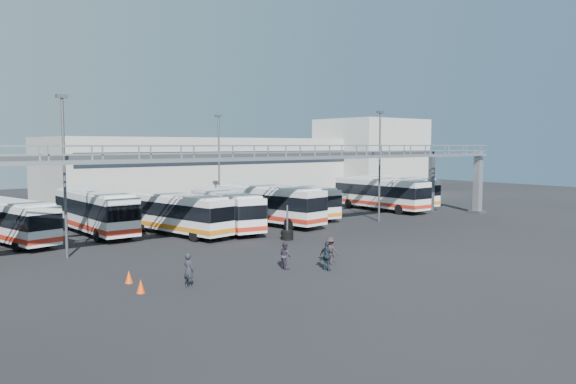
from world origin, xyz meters
TOP-DOWN VIEW (x-y plane):
  - ground at (0.00, 0.00)m, footprint 140.00×140.00m
  - gantry at (0.00, 5.87)m, footprint 51.40×5.15m
  - warehouse at (12.00, 38.00)m, footprint 42.00×14.00m
  - building_right at (38.00, 32.00)m, footprint 14.00×12.00m
  - light_pole_left at (-16.00, 8.00)m, footprint 0.70×0.35m
  - light_pole_mid at (12.00, 7.00)m, footprint 0.70×0.35m
  - light_pole_back at (4.00, 22.00)m, footprint 0.70×0.35m
  - bus_1 at (-17.57, 15.57)m, footprint 4.40×10.71m
  - bus_2 at (-11.26, 15.99)m, footprint 2.68×11.44m
  - bus_3 at (-6.25, 11.65)m, footprint 4.05×10.91m
  - bus_4 at (-2.05, 11.26)m, footprint 4.29×10.84m
  - bus_5 at (2.74, 11.69)m, footprint 4.09×11.69m
  - bus_6 at (8.10, 13.74)m, footprint 3.67×10.57m
  - bus_8 at (18.74, 12.81)m, footprint 2.79×11.53m
  - bus_9 at (23.25, 14.45)m, footprint 4.12×11.56m
  - pedestrian_a at (-13.64, -3.37)m, footprint 0.57×0.72m
  - pedestrian_b at (-7.25, -3.10)m, footprint 0.69×0.83m
  - pedestrian_c at (-4.39, -3.85)m, footprint 1.02×1.21m
  - pedestrian_d at (-5.70, -4.99)m, footprint 0.57×1.04m
  - cone_left at (-15.97, -2.89)m, footprint 0.51×0.51m
  - cone_right at (-15.62, -0.67)m, footprint 0.54×0.54m
  - tire_stack at (-0.96, 4.50)m, footprint 0.91×0.91m

SIDE VIEW (x-z plane):
  - ground at x=0.00m, z-range 0.00..0.00m
  - cone_left at x=-15.97m, z-range 0.00..0.67m
  - cone_right at x=-15.62m, z-range 0.00..0.67m
  - tire_stack at x=-0.96m, z-range -0.86..1.74m
  - pedestrian_b at x=-7.25m, z-range 0.00..1.54m
  - pedestrian_c at x=-4.39m, z-range 0.00..1.63m
  - pedestrian_d at x=-5.70m, z-range 0.00..1.67m
  - pedestrian_a at x=-13.64m, z-range 0.00..1.74m
  - bus_6 at x=8.10m, z-range 0.17..3.31m
  - bus_1 at x=-17.57m, z-range 0.17..3.34m
  - bus_4 at x=-2.05m, z-range 0.17..3.38m
  - bus_3 at x=-6.25m, z-range 0.17..3.41m
  - bus_9 at x=23.25m, z-range 0.18..3.62m
  - bus_2 at x=-11.26m, z-range 0.18..3.66m
  - bus_5 at x=2.74m, z-range 0.19..3.66m
  - bus_8 at x=18.74m, z-range 0.19..3.68m
  - warehouse at x=12.00m, z-range 0.00..8.00m
  - building_right at x=38.00m, z-range 0.00..11.00m
  - gantry at x=0.00m, z-range 1.96..9.06m
  - light_pole_left at x=-16.00m, z-range 0.62..10.83m
  - light_pole_mid at x=12.00m, z-range 0.62..10.83m
  - light_pole_back at x=4.00m, z-range 0.62..10.83m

